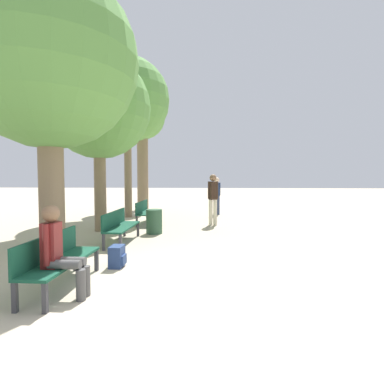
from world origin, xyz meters
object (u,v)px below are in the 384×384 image
person_seated (60,249)px  pedestrian_mid (213,196)px  tree_row_1 (99,108)px  bench_row_0 (57,257)px  tree_row_2 (127,100)px  bench_row_2 (145,210)px  tree_row_3 (142,122)px  trash_bin (154,221)px  backpack (117,256)px  bench_row_1 (119,224)px  pedestrian_near (217,193)px  tree_row_0 (48,61)px

person_seated → pedestrian_mid: 6.78m
tree_row_1 → bench_row_0: bearing=-77.1°
tree_row_1 → tree_row_2: bearing=90.0°
bench_row_0 → bench_row_2: size_ratio=1.00×
tree_row_3 → trash_bin: 7.69m
person_seated → backpack: (0.35, 1.45, -0.49)m
bench_row_2 → backpack: 5.18m
bench_row_0 → bench_row_1: size_ratio=1.00×
tree_row_3 → person_seated: size_ratio=4.49×
tree_row_2 → backpack: 8.42m
trash_bin → bench_row_2: bearing=109.9°
bench_row_0 → bench_row_2: bearing=90.0°
bench_row_1 → tree_row_2: tree_row_2 is taller
bench_row_1 → tree_row_3: bearing=98.2°
bench_row_2 → tree_row_3: size_ratio=0.30×
tree_row_1 → backpack: bearing=-65.4°
pedestrian_near → tree_row_1: bearing=-131.5°
bench_row_2 → tree_row_1: 3.79m
bench_row_1 → tree_row_2: size_ratio=0.27×
bench_row_1 → person_seated: (0.23, -3.47, 0.21)m
bench_row_0 → backpack: bearing=62.0°
bench_row_0 → person_seated: 0.47m
bench_row_1 → tree_row_1: 3.84m
tree_row_0 → bench_row_0: bearing=-60.1°
bench_row_1 → tree_row_0: (-1.08, -1.24, 3.64)m
pedestrian_mid → trash_bin: bearing=-136.7°
tree_row_3 → person_seated: tree_row_3 is taller
person_seated → bench_row_0: bearing=122.9°
tree_row_2 → tree_row_3: tree_row_2 is taller
pedestrian_near → tree_row_0: bearing=-117.8°
trash_bin → person_seated: bearing=-95.2°
bench_row_1 → backpack: (0.58, -2.02, -0.28)m
tree_row_1 → tree_row_2: size_ratio=0.82×
person_seated → pedestrian_near: 9.58m
bench_row_2 → pedestrian_near: pedestrian_near is taller
tree_row_1 → backpack: 5.38m
tree_row_1 → trash_bin: 3.86m
bench_row_1 → trash_bin: bearing=62.6°
bench_row_1 → tree_row_3: (-1.08, 7.55, 3.97)m
pedestrian_mid → bench_row_0: bearing=-111.8°
bench_row_0 → person_seated: bearing=-57.1°
bench_row_2 → tree_row_2: size_ratio=0.27×
person_seated → pedestrian_near: size_ratio=0.79×
bench_row_2 → tree_row_3: tree_row_3 is taller
bench_row_2 → tree_row_0: bearing=-104.0°
backpack → tree_row_1: bearing=114.6°
bench_row_0 → bench_row_1: same height
tree_row_1 → tree_row_3: tree_row_3 is taller
bench_row_0 → person_seated: (0.23, -0.35, 0.21)m
bench_row_1 → person_seated: person_seated is taller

